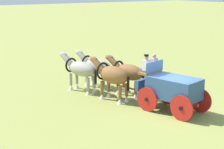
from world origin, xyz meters
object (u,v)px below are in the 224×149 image
Objects in this scene: draft_horse_lead_off at (96,67)px; draft_horse_lead_near at (80,69)px; show_wagon at (171,88)px; draft_horse_rear_near at (112,76)px; draft_horse_rear_off at (128,73)px.

draft_horse_lead_near is at bearing 101.23° from draft_horse_lead_off.
show_wagon is 3.50m from draft_horse_rear_near.
draft_horse_rear_off is 0.92× the size of draft_horse_lead_near.
draft_horse_rear_off is (3.51, 0.05, 0.11)m from show_wagon.
draft_horse_rear_off reaches higher than draft_horse_lead_off.
show_wagon reaches higher than draft_horse_rear_off.
draft_horse_rear_near is (3.24, 1.32, 0.17)m from show_wagon.
draft_horse_rear_off is at bearing -168.48° from draft_horse_lead_off.
draft_horse_lead_near is (5.80, 1.85, 0.12)m from show_wagon.
draft_horse_rear_off is 2.91m from draft_horse_lead_near.
show_wagon reaches higher than draft_horse_lead_off.
show_wagon is at bearing -174.61° from draft_horse_lead_off.
show_wagon is 3.51m from draft_horse_rear_off.
draft_horse_rear_near is at bearing -168.48° from draft_horse_lead_near.
draft_horse_rear_near is 2.92m from draft_horse_lead_off.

